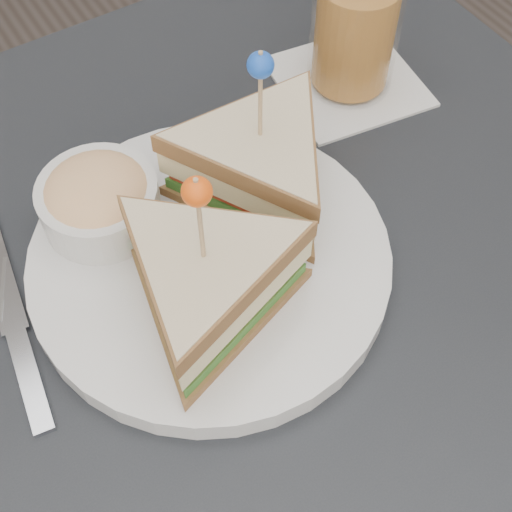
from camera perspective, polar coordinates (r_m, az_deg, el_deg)
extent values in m
cube|color=black|center=(0.59, -0.31, -4.72)|extent=(0.80, 0.80, 0.03)
cylinder|color=black|center=(1.18, 5.31, 6.68)|extent=(0.04, 0.04, 0.72)
cylinder|color=silver|center=(0.58, -3.68, -0.55)|extent=(0.35, 0.35, 0.02)
cylinder|color=silver|center=(0.58, -3.74, 0.09)|extent=(0.35, 0.35, 0.01)
cylinder|color=tan|center=(0.46, -4.46, 2.38)|extent=(0.00, 0.00, 0.09)
sphere|color=#DD4B0D|center=(0.43, -4.75, 5.15)|extent=(0.02, 0.02, 0.02)
cylinder|color=tan|center=(0.53, 0.35, 12.19)|extent=(0.00, 0.00, 0.09)
sphere|color=#1747AE|center=(0.51, 0.37, 15.04)|extent=(0.02, 0.02, 0.02)
cylinder|color=silver|center=(0.59, -12.35, 4.01)|extent=(0.12, 0.12, 0.04)
ellipsoid|color=#E0B772|center=(0.58, -12.61, 4.94)|extent=(0.10, 0.10, 0.04)
cube|color=#B4B8C0|center=(0.57, -17.73, -9.09)|extent=(0.03, 0.10, 0.01)
cube|color=silver|center=(0.74, 7.36, 13.67)|extent=(0.15, 0.15, 0.00)
cylinder|color=#AF7231|center=(0.71, 7.89, 17.23)|extent=(0.09, 0.09, 0.11)
cylinder|color=white|center=(0.69, 8.15, 18.93)|extent=(0.10, 0.10, 0.17)
cube|color=white|center=(0.67, 7.57, 19.59)|extent=(0.03, 0.03, 0.02)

